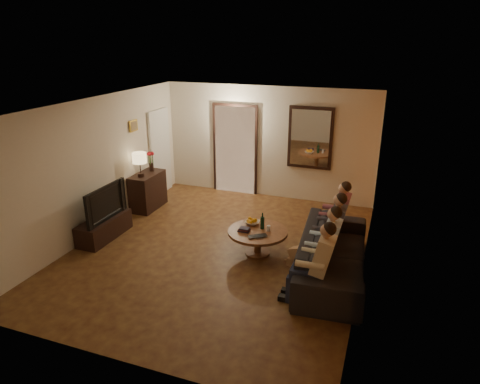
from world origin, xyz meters
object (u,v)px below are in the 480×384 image
(tv_stand, at_px, (104,228))
(person_b, at_px, (325,248))
(dog, at_px, (302,254))
(coffee_table, at_px, (258,242))
(person_a, at_px, (318,267))
(dresser, at_px, (148,191))
(table_lamp, at_px, (140,165))
(tv, at_px, (101,202))
(bowl, at_px, (252,223))
(wine_bottle, at_px, (262,221))
(laptop, at_px, (258,237))
(person_c, at_px, (331,232))
(person_d, at_px, (336,218))
(sofa, at_px, (333,254))

(tv_stand, bearing_deg, person_b, -2.16)
(dog, relative_size, coffee_table, 0.53)
(person_a, bearing_deg, dresser, 150.77)
(table_lamp, xyz_separation_m, tv, (0.00, -1.37, -0.35))
(tv_stand, bearing_deg, bowl, 12.32)
(tv, height_order, wine_bottle, tv)
(table_lamp, xyz_separation_m, coffee_table, (2.95, -0.99, -0.85))
(tv_stand, xyz_separation_m, wine_bottle, (3.00, 0.49, 0.41))
(dresser, height_order, person_a, person_a)
(table_lamp, xyz_separation_m, laptop, (3.05, -1.27, -0.61))
(person_c, bearing_deg, wine_bottle, 177.92)
(laptop, bearing_deg, person_b, -48.71)
(table_lamp, relative_size, dog, 0.96)
(coffee_table, xyz_separation_m, bowl, (-0.18, 0.22, 0.26))
(bowl, distance_m, laptop, 0.57)
(tv_stand, xyz_separation_m, tv, (0.00, -0.00, 0.53))
(person_d, bearing_deg, dog, -113.57)
(table_lamp, xyz_separation_m, bowl, (2.77, -0.77, -0.59))
(person_b, bearing_deg, sofa, 71.57)
(person_b, distance_m, person_c, 0.60)
(sofa, bearing_deg, tv_stand, 87.54)
(tv, distance_m, person_a, 4.27)
(person_b, distance_m, person_d, 1.20)
(table_lamp, xyz_separation_m, wine_bottle, (3.00, -0.89, -0.47))
(laptop, bearing_deg, person_a, -72.72)
(person_b, xyz_separation_m, dog, (-0.40, 0.29, -0.32))
(dresser, height_order, person_d, person_d)
(dresser, distance_m, bowl, 2.94)
(table_lamp, distance_m, dog, 4.08)
(tv, xyz_separation_m, dog, (3.81, 0.13, -0.45))
(bowl, bearing_deg, dresser, 160.40)
(person_b, bearing_deg, coffee_table, 156.49)
(person_a, relative_size, bowl, 4.63)
(coffee_table, relative_size, bowl, 4.06)
(person_a, bearing_deg, coffee_table, 137.53)
(person_b, bearing_deg, dresser, 157.38)
(dresser, height_order, person_c, person_c)
(wine_bottle, distance_m, laptop, 0.41)
(table_lamp, distance_m, person_d, 4.24)
(tv_stand, distance_m, person_c, 4.24)
(sofa, height_order, person_b, person_b)
(person_c, bearing_deg, dresser, 164.68)
(dog, bearing_deg, laptop, -154.53)
(dresser, height_order, tv_stand, dresser)
(person_b, xyz_separation_m, bowl, (-1.43, 0.76, -0.12))
(person_d, xyz_separation_m, laptop, (-1.15, -0.94, -0.14))
(tv_stand, distance_m, bowl, 2.85)
(tv_stand, bearing_deg, wine_bottle, 9.18)
(tv_stand, distance_m, person_b, 4.22)
(sofa, bearing_deg, tv, 87.54)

